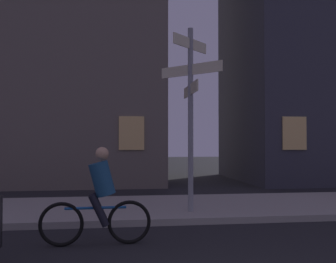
% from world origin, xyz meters
% --- Properties ---
extents(sidewalk_kerb, '(40.00, 3.47, 0.14)m').
position_xyz_m(sidewalk_kerb, '(0.00, 6.88, 0.07)').
color(sidewalk_kerb, '#9E9991').
rests_on(sidewalk_kerb, ground_plane).
extents(signpost, '(1.17, 1.54, 4.13)m').
position_xyz_m(signpost, '(0.38, 5.94, 2.60)').
color(signpost, gray).
rests_on(signpost, sidewalk_kerb).
extents(cyclist, '(1.82, 0.33, 1.61)m').
position_xyz_m(cyclist, '(-1.56, 3.87, 0.75)').
color(cyclist, black).
rests_on(cyclist, ground_plane).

